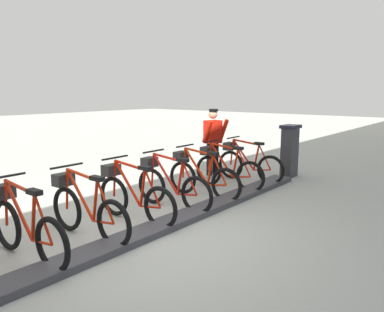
# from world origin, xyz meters

# --- Properties ---
(ground_plane) EXTENTS (60.00, 60.00, 0.00)m
(ground_plane) POSITION_xyz_m (0.00, 0.00, 0.00)
(ground_plane) COLOR #B7B9AE
(dock_rail_base) EXTENTS (0.44, 8.85, 0.10)m
(dock_rail_base) POSITION_xyz_m (0.00, 0.00, 0.05)
(dock_rail_base) COLOR #47474C
(dock_rail_base) RESTS_ON ground
(payment_kiosk) EXTENTS (0.36, 0.52, 1.28)m
(payment_kiosk) POSITION_xyz_m (0.05, -4.86, 0.67)
(payment_kiosk) COLOR #38383D
(payment_kiosk) RESTS_ON ground
(bike_docked_0) EXTENTS (1.72, 0.54, 1.02)m
(bike_docked_0) POSITION_xyz_m (0.62, -3.82, 0.43)
(bike_docked_0) COLOR black
(bike_docked_0) RESTS_ON ground
(bike_docked_1) EXTENTS (1.72, 0.54, 1.02)m
(bike_docked_1) POSITION_xyz_m (0.62, -2.93, 0.43)
(bike_docked_1) COLOR black
(bike_docked_1) RESTS_ON ground
(bike_docked_2) EXTENTS (1.72, 0.54, 1.02)m
(bike_docked_2) POSITION_xyz_m (0.62, -2.03, 0.43)
(bike_docked_2) COLOR black
(bike_docked_2) RESTS_ON ground
(bike_docked_3) EXTENTS (1.72, 0.54, 1.02)m
(bike_docked_3) POSITION_xyz_m (0.62, -1.14, 0.43)
(bike_docked_3) COLOR black
(bike_docked_3) RESTS_ON ground
(bike_docked_4) EXTENTS (1.72, 0.54, 1.02)m
(bike_docked_4) POSITION_xyz_m (0.62, -0.25, 0.43)
(bike_docked_4) COLOR black
(bike_docked_4) RESTS_ON ground
(bike_docked_5) EXTENTS (1.72, 0.54, 1.02)m
(bike_docked_5) POSITION_xyz_m (0.62, 0.65, 0.43)
(bike_docked_5) COLOR black
(bike_docked_5) RESTS_ON ground
(bike_docked_6) EXTENTS (1.72, 0.54, 1.02)m
(bike_docked_6) POSITION_xyz_m (0.62, 1.54, 0.43)
(bike_docked_6) COLOR black
(bike_docked_6) RESTS_ON ground
(worker_near_rack) EXTENTS (0.56, 0.68, 1.66)m
(worker_near_rack) POSITION_xyz_m (1.58, -3.77, 0.91)
(worker_near_rack) COLOR white
(worker_near_rack) RESTS_ON ground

